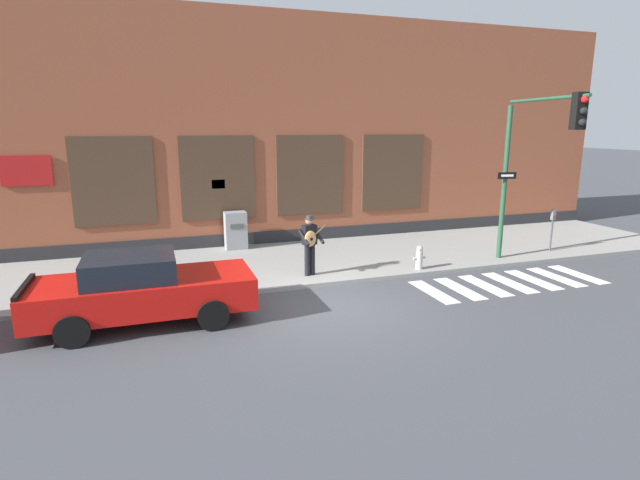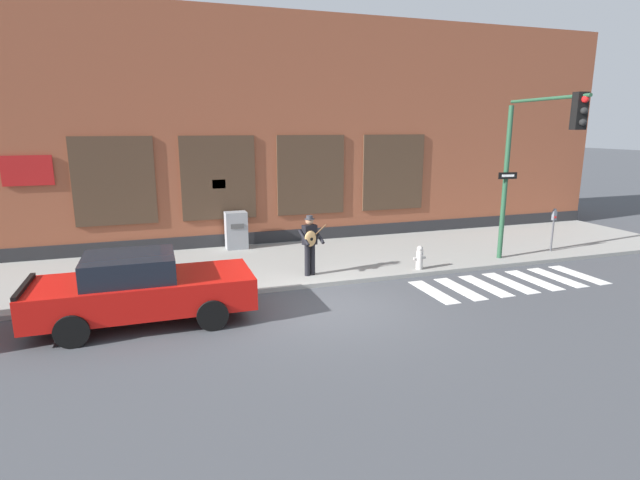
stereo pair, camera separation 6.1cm
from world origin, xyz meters
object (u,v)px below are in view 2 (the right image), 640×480
at_px(red_car, 141,289).
at_px(fire_hydrant, 420,258).
at_px(busker, 310,242).
at_px(parking_meter, 554,223).
at_px(traffic_light, 534,151).
at_px(utility_box, 236,230).

bearing_deg(red_car, fire_hydrant, 10.48).
distance_m(busker, parking_meter, 8.44).
bearing_deg(traffic_light, fire_hydrant, 161.20).
relative_size(red_car, busker, 2.73).
bearing_deg(fire_hydrant, busker, 172.47).
xyz_separation_m(busker, utility_box, (-1.42, 3.80, -0.34)).
relative_size(busker, fire_hydrant, 2.41).
relative_size(parking_meter, utility_box, 1.14).
relative_size(traffic_light, parking_meter, 3.38).
relative_size(red_car, parking_meter, 3.21).
bearing_deg(busker, fire_hydrant, -7.53).
xyz_separation_m(red_car, traffic_light, (10.44, 0.43, 2.75)).
bearing_deg(parking_meter, red_car, -171.53).
bearing_deg(fire_hydrant, parking_meter, 5.54).
bearing_deg(red_car, traffic_light, 2.35).
distance_m(red_car, utility_box, 6.36).
height_order(red_car, traffic_light, traffic_light).
distance_m(traffic_light, parking_meter, 3.73).
height_order(traffic_light, parking_meter, traffic_light).
height_order(red_car, utility_box, red_car).
distance_m(busker, utility_box, 4.07).
distance_m(busker, fire_hydrant, 3.28).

